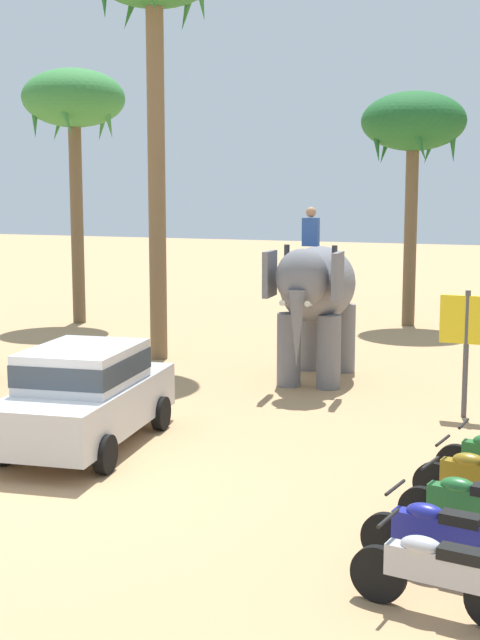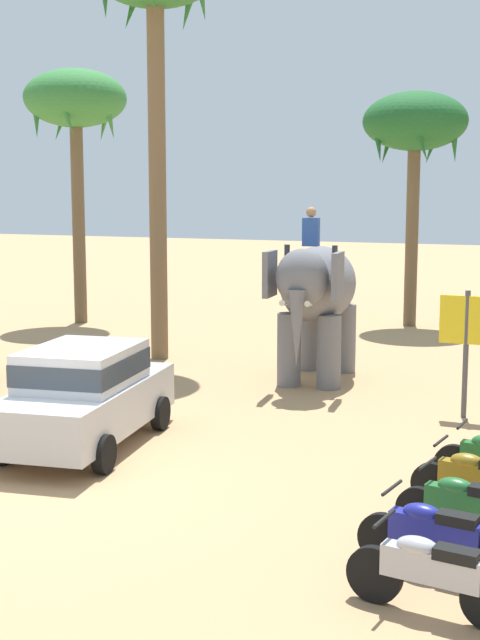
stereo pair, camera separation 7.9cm
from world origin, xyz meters
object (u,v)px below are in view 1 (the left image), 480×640
at_px(motorcycle_second_in_row, 438,535).
at_px(car_sedan_foreground, 86,392).
at_px(palm_tree_leaning_seaward, 74,105).
at_px(motorcycle_fourth_in_row, 479,480).
at_px(elephant_with_mahout, 316,293).
at_px(motorcycle_mid_row, 469,507).
at_px(motorcycle_nearest_camera, 435,572).
at_px(signboard_yellow, 467,328).
at_px(palm_tree_behind_elephant, 413,127).

bearing_deg(motorcycle_second_in_row, car_sedan_foreground, 156.80).
bearing_deg(palm_tree_leaning_seaward, motorcycle_fourth_in_row, -40.75).
height_order(elephant_with_mahout, motorcycle_mid_row, elephant_with_mahout).
xyz_separation_m(motorcycle_nearest_camera, motorcycle_fourth_in_row, (-0.01, 3.08, 0.00)).
height_order(motorcycle_mid_row, signboard_yellow, signboard_yellow).
distance_m(motorcycle_mid_row, palm_tree_leaning_seaward, 20.74).
height_order(motorcycle_fourth_in_row, palm_tree_behind_elephant, palm_tree_behind_elephant).
height_order(motorcycle_second_in_row, motorcycle_fourth_in_row, same).
xyz_separation_m(elephant_with_mahout, motorcycle_fourth_in_row, (4.60, -7.00, -1.53)).
xyz_separation_m(elephant_with_mahout, motorcycle_second_in_row, (4.46, -9.13, -1.53)).
bearing_deg(car_sedan_foreground, signboard_yellow, 39.36).
bearing_deg(motorcycle_mid_row, motorcycle_second_in_row, -99.87).
bearing_deg(elephant_with_mahout, signboard_yellow, -28.54).
distance_m(elephant_with_mahout, signboard_yellow, 4.11).
relative_size(elephant_with_mahout, motorcycle_mid_row, 2.21).
relative_size(motorcycle_nearest_camera, motorcycle_mid_row, 1.00).
distance_m(motorcycle_nearest_camera, motorcycle_mid_row, 2.00).
relative_size(motorcycle_nearest_camera, motorcycle_fourth_in_row, 1.00).
xyz_separation_m(palm_tree_behind_elephant, signboard_yellow, (3.50, -10.94, -4.46)).
distance_m(motorcycle_nearest_camera, signboard_yellow, 8.28).
relative_size(motorcycle_second_in_row, signboard_yellow, 0.75).
bearing_deg(car_sedan_foreground, elephant_with_mahout, 73.97).
bearing_deg(palm_tree_behind_elephant, motorcycle_second_in_row, -76.48).
xyz_separation_m(car_sedan_foreground, motorcycle_mid_row, (6.48, -1.66, -0.46)).
height_order(elephant_with_mahout, motorcycle_nearest_camera, elephant_with_mahout).
distance_m(car_sedan_foreground, elephant_with_mahout, 6.77).
xyz_separation_m(motorcycle_second_in_row, motorcycle_fourth_in_row, (0.14, 2.12, 0.00)).
relative_size(motorcycle_second_in_row, motorcycle_fourth_in_row, 1.00).
distance_m(elephant_with_mahout, palm_tree_leaning_seaward, 12.18).
bearing_deg(signboard_yellow, motorcycle_second_in_row, -83.17).
relative_size(car_sedan_foreground, motorcycle_fourth_in_row, 2.40).
bearing_deg(palm_tree_behind_elephant, motorcycle_fourth_in_row, -74.28).
bearing_deg(motorcycle_fourth_in_row, car_sedan_foreground, 174.86).
bearing_deg(motorcycle_fourth_in_row, elephant_with_mahout, 123.30).
bearing_deg(motorcycle_mid_row, motorcycle_nearest_camera, -90.73).
relative_size(motorcycle_fourth_in_row, palm_tree_leaning_seaward, 0.23).
xyz_separation_m(elephant_with_mahout, motorcycle_mid_row, (4.64, -8.08, -1.53)).
relative_size(motorcycle_nearest_camera, palm_tree_leaning_seaward, 0.23).
height_order(car_sedan_foreground, signboard_yellow, signboard_yellow).
bearing_deg(motorcycle_fourth_in_row, signboard_yellow, 101.22).
xyz_separation_m(elephant_with_mahout, motorcycle_nearest_camera, (4.61, -10.08, -1.53)).
distance_m(motorcycle_second_in_row, palm_tree_behind_elephant, 19.47).
height_order(motorcycle_second_in_row, palm_tree_behind_elephant, palm_tree_behind_elephant).
bearing_deg(motorcycle_mid_row, signboard_yellow, 99.63).
height_order(elephant_with_mahout, palm_tree_leaning_seaward, palm_tree_leaning_seaward).
bearing_deg(motorcycle_second_in_row, elephant_with_mahout, 116.03).
relative_size(car_sedan_foreground, motorcycle_second_in_row, 2.40).
bearing_deg(motorcycle_second_in_row, palm_tree_behind_elephant, 103.52).
xyz_separation_m(motorcycle_mid_row, palm_tree_behind_elephant, (-4.54, 17.07, 5.68)).
bearing_deg(car_sedan_foreground, motorcycle_second_in_row, -23.20).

